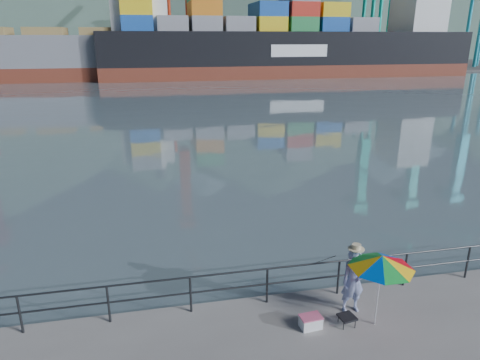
# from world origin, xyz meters

# --- Properties ---
(harbor_water) EXTENTS (500.00, 280.00, 0.00)m
(harbor_water) POSITION_xyz_m (0.00, 130.00, 0.00)
(harbor_water) COLOR slate
(harbor_water) RESTS_ON ground
(far_dock) EXTENTS (200.00, 40.00, 0.40)m
(far_dock) POSITION_xyz_m (10.00, 93.00, 0.00)
(far_dock) COLOR #514F4C
(far_dock) RESTS_ON ground
(guardrail) EXTENTS (22.00, 0.06, 1.03)m
(guardrail) POSITION_xyz_m (0.00, 1.70, 0.52)
(guardrail) COLOR #2D3033
(guardrail) RESTS_ON ground
(container_stacks) EXTENTS (58.00, 5.40, 7.80)m
(container_stacks) POSITION_xyz_m (33.13, 93.15, 3.21)
(container_stacks) COLOR yellow
(container_stacks) RESTS_ON ground
(fisherman) EXTENTS (0.64, 0.43, 1.74)m
(fisherman) POSITION_xyz_m (3.02, 0.92, 0.87)
(fisherman) COLOR navy
(fisherman) RESTS_ON ground
(beach_umbrella) EXTENTS (2.00, 2.00, 1.88)m
(beach_umbrella) POSITION_xyz_m (3.35, 0.28, 1.72)
(beach_umbrella) COLOR white
(beach_umbrella) RESTS_ON ground
(folding_stool) EXTENTS (0.44, 0.44, 0.25)m
(folding_stool) POSITION_xyz_m (2.66, 0.39, 0.13)
(folding_stool) COLOR black
(folding_stool) RESTS_ON ground
(cooler_bag) EXTENTS (0.52, 0.37, 0.29)m
(cooler_bag) POSITION_xyz_m (1.76, 0.48, 0.14)
(cooler_bag) COLOR silver
(cooler_bag) RESTS_ON ground
(fishing_rod) EXTENTS (0.10, 1.75, 1.23)m
(fishing_rod) POSITION_xyz_m (2.63, 1.99, 0.00)
(fishing_rod) COLOR black
(fishing_rod) RESTS_ON ground
(bulk_carrier) EXTENTS (47.85, 8.28, 14.50)m
(bulk_carrier) POSITION_xyz_m (-15.82, 70.63, 4.18)
(bulk_carrier) COLOR maroon
(bulk_carrier) RESTS_ON ground
(container_ship) EXTENTS (66.63, 11.10, 18.10)m
(container_ship) POSITION_xyz_m (25.46, 70.18, 5.78)
(container_ship) COLOR maroon
(container_ship) RESTS_ON ground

